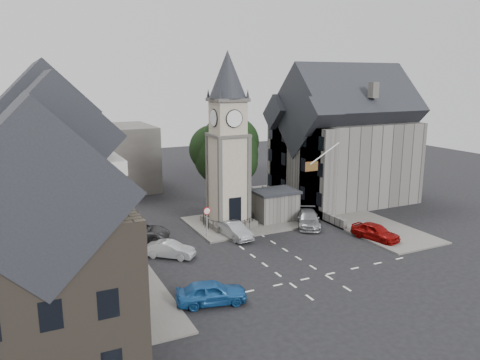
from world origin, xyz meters
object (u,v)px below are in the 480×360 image
stone_shelter (275,205)px  car_east_red (375,232)px  clock_tower (228,141)px  car_west_blue (211,292)px  pedestrian (330,205)px

stone_shelter → car_east_red: bearing=-60.0°
clock_tower → stone_shelter: bearing=-5.8°
stone_shelter → car_east_red: 10.16m
clock_tower → car_west_blue: size_ratio=3.67×
car_west_blue → stone_shelter: bearing=-29.7°
stone_shelter → pedestrian: (6.70, -0.03, -0.74)m
clock_tower → pedestrian: size_ratio=10.04×
clock_tower → pedestrian: bearing=-2.6°
stone_shelter → car_west_blue: bearing=-132.3°
stone_shelter → car_east_red: stone_shelter is taller
stone_shelter → car_west_blue: (-12.30, -13.50, -0.79)m
car_west_blue → clock_tower: bearing=-15.6°
car_west_blue → car_east_red: bearing=-62.1°
car_west_blue → pedestrian: 23.29m
car_west_blue → pedestrian: pedestrian is taller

